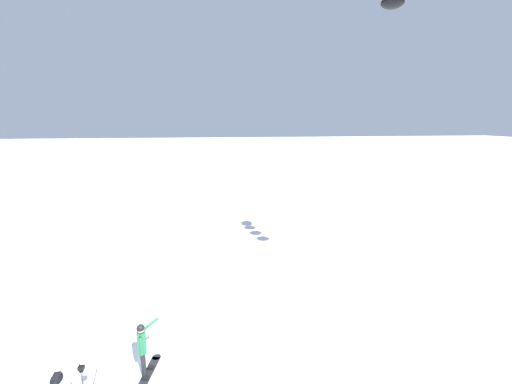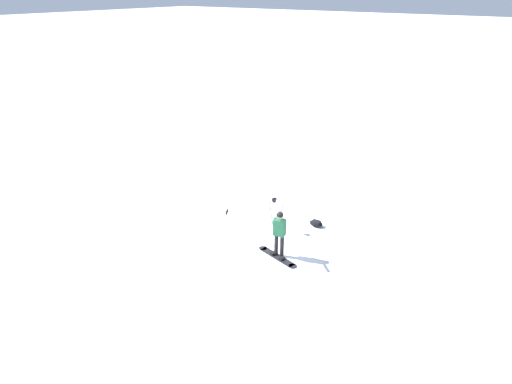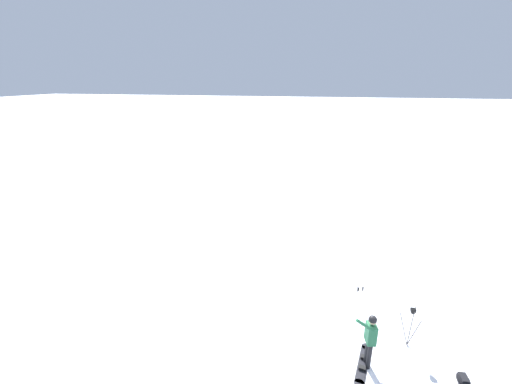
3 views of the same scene
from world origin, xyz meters
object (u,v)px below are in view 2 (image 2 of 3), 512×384
Objects in this scene: gear_bag_large at (316,223)px; camera_tripod at (274,208)px; ski_poles at (227,220)px; snowboard at (277,257)px; snowboarder at (279,229)px.

gear_bag_large is 0.39× the size of camera_tripod.
camera_tripod is 1.87m from ski_poles.
gear_bag_large is (-0.07, -2.72, 0.11)m from snowboard.
gear_bag_large is 0.46× the size of ski_poles.
snowboarder is at bearing -84.85° from snowboard.
gear_bag_large is at bearing -91.37° from snowboard.
snowboarder reaches higher than ski_poles.
snowboarder is 3.24× the size of gear_bag_large.
snowboard is at bearing 127.79° from camera_tripod.
ski_poles is at bearing 1.06° from snowboard.
camera_tripod is at bearing 47.00° from gear_bag_large.
ski_poles reaches higher than snowboard.
snowboard is at bearing 88.63° from gear_bag_large.
ski_poles is at bearing 3.57° from snowboarder.
snowboard is 2.36m from ski_poles.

